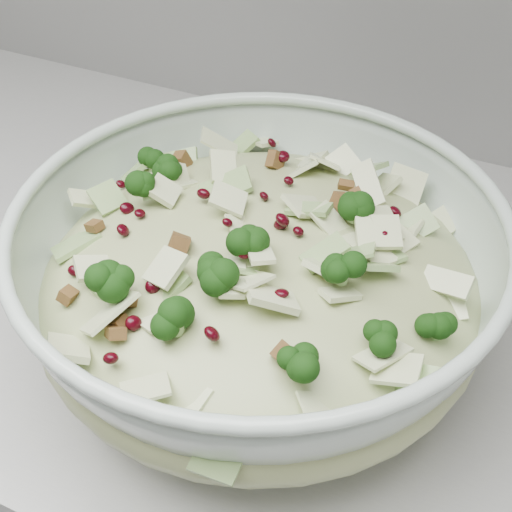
{
  "coord_description": "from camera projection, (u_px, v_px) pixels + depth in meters",
  "views": [
    {
      "loc": [
        0.33,
        1.24,
        1.35
      ],
      "look_at": [
        0.16,
        1.6,
        1.01
      ],
      "focal_mm": 50.0,
      "sensor_mm": 36.0,
      "label": 1
    }
  ],
  "objects": [
    {
      "name": "counter",
      "position": [
        183.0,
        479.0,
        1.01
      ],
      "size": [
        3.6,
        0.6,
        0.9
      ],
      "primitive_type": "cube",
      "color": "#A2A29D",
      "rests_on": "floor"
    },
    {
      "name": "mixing_bowl",
      "position": [
        259.0,
        286.0,
        0.55
      ],
      "size": [
        0.44,
        0.44,
        0.15
      ],
      "rotation": [
        0.0,
        0.0,
        0.23
      ],
      "color": "#B2C4B7",
      "rests_on": "counter"
    },
    {
      "name": "salad",
      "position": [
        259.0,
        263.0,
        0.53
      ],
      "size": [
        0.39,
        0.39,
        0.15
      ],
      "rotation": [
        0.0,
        0.0,
        0.18
      ],
      "color": "#ADB57B",
      "rests_on": "mixing_bowl"
    }
  ]
}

